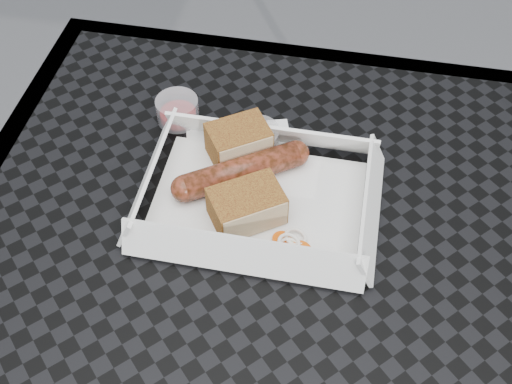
% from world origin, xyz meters
% --- Properties ---
extents(patio_table, '(0.80, 0.80, 0.74)m').
position_xyz_m(patio_table, '(0.00, 0.00, 0.67)').
color(patio_table, black).
rests_on(patio_table, ground).
extents(food_tray, '(0.22, 0.15, 0.00)m').
position_xyz_m(food_tray, '(-0.08, 0.13, 0.75)').
color(food_tray, white).
rests_on(food_tray, patio_table).
extents(bratwurst, '(0.14, 0.10, 0.03)m').
position_xyz_m(bratwurst, '(-0.11, 0.15, 0.76)').
color(bratwurst, maroon).
rests_on(bratwurst, food_tray).
extents(bread_near, '(0.08, 0.07, 0.04)m').
position_xyz_m(bread_near, '(-0.12, 0.19, 0.77)').
color(bread_near, brown).
rests_on(bread_near, food_tray).
extents(bread_far, '(0.09, 0.08, 0.04)m').
position_xyz_m(bread_far, '(-0.09, 0.10, 0.77)').
color(bread_far, brown).
rests_on(bread_far, food_tray).
extents(veg_garnish, '(0.03, 0.03, 0.00)m').
position_xyz_m(veg_garnish, '(-0.04, 0.08, 0.75)').
color(veg_garnish, '#DA5209').
rests_on(veg_garnish, food_tray).
extents(napkin, '(0.15, 0.15, 0.00)m').
position_xyz_m(napkin, '(-0.11, 0.18, 0.75)').
color(napkin, white).
rests_on(napkin, patio_table).
extents(condiment_cup_sauce, '(0.05, 0.05, 0.03)m').
position_xyz_m(condiment_cup_sauce, '(-0.20, 0.23, 0.76)').
color(condiment_cup_sauce, maroon).
rests_on(condiment_cup_sauce, patio_table).
extents(condiment_cup_empty, '(0.05, 0.05, 0.03)m').
position_xyz_m(condiment_cup_empty, '(-0.10, 0.20, 0.76)').
color(condiment_cup_empty, silver).
rests_on(condiment_cup_empty, patio_table).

